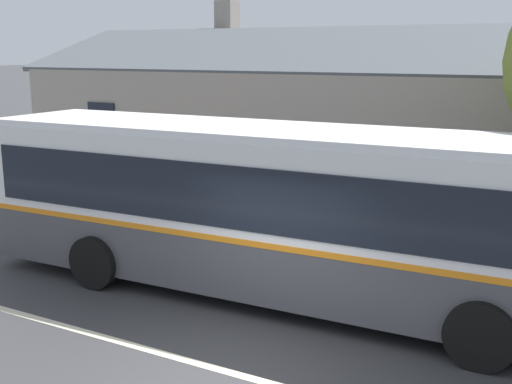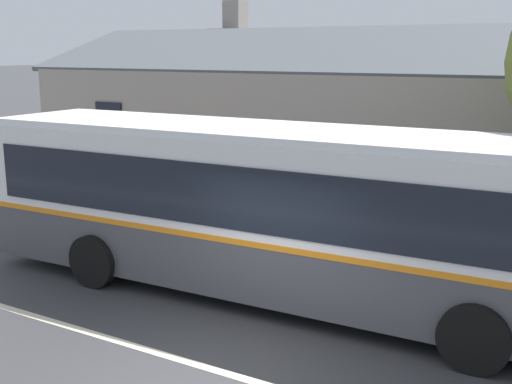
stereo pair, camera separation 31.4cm
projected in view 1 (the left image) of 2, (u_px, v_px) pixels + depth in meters
The scene contains 8 objects.
ground_plane at pixel (228, 372), 8.82m from camera, with size 300.00×300.00×0.00m, color #38383A.
sidewalk_far at pixel (372, 251), 13.93m from camera, with size 60.00×3.00×0.15m, color gray.
lane_divider_stripe at pixel (228, 372), 8.82m from camera, with size 60.00×0.16×0.01m, color beige.
community_building at pixel (367, 124), 21.01m from camera, with size 22.03×8.75×6.12m.
transit_bus at pixel (282, 207), 11.26m from camera, with size 11.84×3.04×3.03m.
bench_by_building at pixel (97, 190), 17.62m from camera, with size 1.57×0.51×0.94m.
bench_down_street at pixel (224, 212), 15.25m from camera, with size 1.73×0.51×0.94m.
bike_rack at pixel (2, 174), 19.30m from camera, with size 1.16×0.06×0.78m.
Camera 1 is at (4.25, -6.87, 4.34)m, focal length 45.00 mm.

